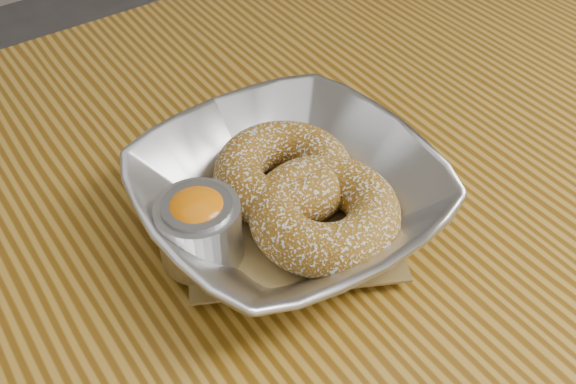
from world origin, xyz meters
TOP-DOWN VIEW (x-y plane):
  - serving_bowl at (0.08, 0.05)m, footprint 0.21×0.21m
  - parchment at (0.08, 0.05)m, footprint 0.20×0.20m
  - donut_back at (0.09, 0.07)m, footprint 0.11×0.11m
  - donut_front at (0.09, 0.02)m, footprint 0.12×0.12m
  - ramekin at (0.01, 0.05)m, footprint 0.06×0.06m

SIDE VIEW (x-z plane):
  - parchment at x=0.08m, z-range 0.76..0.76m
  - serving_bowl at x=0.08m, z-range 0.75..0.80m
  - donut_back at x=0.09m, z-range 0.76..0.80m
  - donut_front at x=0.09m, z-range 0.76..0.80m
  - ramekin at x=0.01m, z-range 0.76..0.81m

